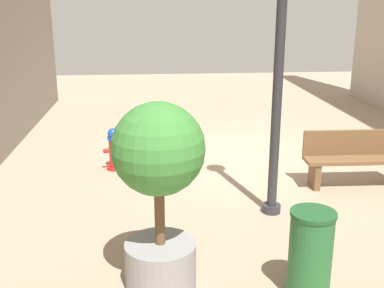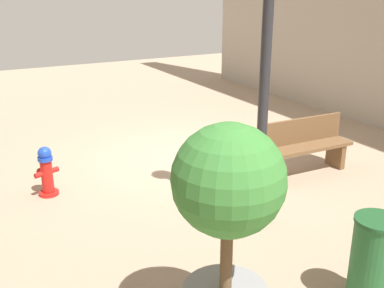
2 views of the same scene
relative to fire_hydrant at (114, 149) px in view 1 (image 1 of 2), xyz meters
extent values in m
plane|color=tan|center=(-2.63, -0.46, -0.40)|extent=(23.40, 23.40, 0.00)
cylinder|color=red|center=(0.00, 0.01, -0.37)|extent=(0.31, 0.31, 0.05)
cylinder|color=red|center=(0.00, 0.01, -0.08)|extent=(0.18, 0.18, 0.53)
cylinder|color=blue|center=(0.00, 0.01, 0.21)|extent=(0.23, 0.23, 0.06)
sphere|color=blue|center=(0.00, 0.01, 0.30)|extent=(0.21, 0.21, 0.21)
cylinder|color=red|center=(0.13, 0.05, -0.02)|extent=(0.15, 0.12, 0.08)
cylinder|color=red|center=(-0.13, -0.04, -0.02)|extent=(0.15, 0.12, 0.08)
cylinder|color=red|center=(0.05, -0.14, -0.06)|extent=(0.15, 0.17, 0.11)
cube|color=brown|center=(-3.45, 1.25, -0.17)|extent=(0.11, 0.40, 0.45)
cube|color=brown|center=(-4.15, 1.27, 0.08)|extent=(1.76, 0.50, 0.06)
cube|color=brown|center=(-4.16, 1.08, 0.33)|extent=(1.75, 0.12, 0.44)
cylinder|color=gray|center=(-0.76, 3.95, -0.13)|extent=(0.79, 0.79, 0.53)
cylinder|color=brown|center=(-0.76, 3.95, 0.53)|extent=(0.11, 0.11, 0.78)
sphere|color=#3D8438|center=(-0.76, 3.95, 1.21)|extent=(0.97, 0.97, 0.97)
cylinder|color=#2D2D33|center=(-2.47, 2.16, -0.34)|extent=(0.28, 0.28, 0.12)
cylinder|color=#2D2D33|center=(-2.47, 2.16, 1.56)|extent=(0.14, 0.14, 3.67)
cylinder|color=#266633|center=(-2.33, 4.26, 0.07)|extent=(0.46, 0.46, 0.94)
cylinder|color=#1E5128|center=(-2.33, 4.26, 0.56)|extent=(0.48, 0.48, 0.04)
camera|label=1|loc=(-0.68, 8.57, 2.65)|focal=44.29mm
camera|label=2|loc=(1.18, 6.86, 2.74)|focal=42.87mm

